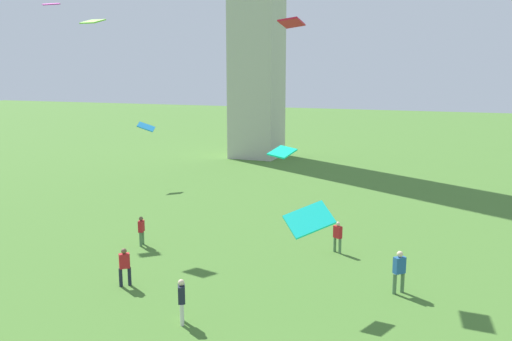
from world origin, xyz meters
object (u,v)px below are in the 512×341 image
person_3 (182,298)px  kite_flying_4 (292,23)px  person_4 (399,269)px  kite_flying_5 (51,4)px  person_0 (125,265)px  person_2 (338,235)px  person_1 (141,229)px  kite_flying_0 (282,152)px  kite_flying_2 (93,21)px  kite_flying_1 (309,219)px  kite_flying_3 (146,127)px

person_3 → kite_flying_4: (1.30, 9.15, 10.46)m
person_4 → kite_flying_5: bearing=119.4°
person_0 → person_2: 10.72m
person_1 → kite_flying_0: (8.57, -2.38, 4.95)m
person_2 → kite_flying_2: (-14.64, 0.47, 11.00)m
person_4 → kite_flying_1: kite_flying_1 is taller
person_0 → kite_flying_5: bearing=-82.1°
kite_flying_0 → kite_flying_4: bearing=24.5°
person_1 → kite_flying_4: (7.57, 1.99, 10.53)m
person_3 → kite_flying_0: (2.30, 4.77, 4.88)m
person_1 → kite_flying_1: 11.71m
person_0 → person_3: size_ratio=1.00×
person_3 → kite_flying_4: bearing=-37.4°
person_2 → kite_flying_1: size_ratio=0.81×
person_4 → kite_flying_0: 6.90m
person_1 → kite_flying_3: 16.15m
kite_flying_1 → kite_flying_4: kite_flying_4 is taller
person_4 → kite_flying_3: bearing=100.3°
kite_flying_0 → kite_flying_1: size_ratio=0.64×
person_1 → kite_flying_4: 13.12m
kite_flying_0 → kite_flying_1: (1.80, -2.25, -2.13)m
person_2 → person_1: bearing=-133.4°
person_1 → kite_flying_3: (-8.00, 13.51, 3.80)m
person_2 → person_4: (3.47, -4.10, 0.11)m
kite_flying_2 → kite_flying_0: bearing=-7.4°
kite_flying_1 → kite_flying_5: kite_flying_5 is taller
kite_flying_3 → person_1: bearing=-82.4°
person_1 → kite_flying_5: (-9.21, 4.95, 12.38)m
kite_flying_5 → kite_flying_3: bearing=-145.3°
person_2 → person_3: 10.38m
person_1 → kite_flying_2: (-4.66, 3.01, 11.03)m
kite_flying_0 → kite_flying_4: kite_flying_4 is taller
person_2 → kite_flying_4: kite_flying_4 is taller
person_3 → person_1: bearing=11.9°
kite_flying_0 → kite_flying_3: bearing=57.8°
person_2 → kite_flying_5: (-19.19, 2.40, 12.35)m
person_0 → kite_flying_4: 13.61m
person_1 → kite_flying_0: 10.18m
kite_flying_2 → person_3: bearing=-28.1°
kite_flying_1 → kite_flying_4: 10.55m
person_2 → person_3: person_3 is taller
person_0 → kite_flying_1: 8.53m
person_3 → kite_flying_0: 7.20m
person_4 → kite_flying_3: 26.47m
kite_flying_1 → person_3: bearing=173.6°
kite_flying_1 → person_4: bearing=7.1°
person_2 → kite_flying_5: bearing=-154.8°
person_0 → person_1: (-2.31, 4.94, -0.06)m
person_1 → person_4: person_4 is taller
kite_flying_1 → person_0: bearing=144.3°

